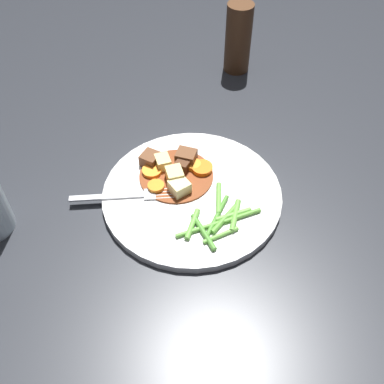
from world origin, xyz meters
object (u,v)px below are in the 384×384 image
(dinner_plate, at_px, (192,195))
(carrot_slice_1, at_px, (202,169))
(carrot_slice_2, at_px, (152,171))
(potato_chunk_1, at_px, (175,176))
(potato_chunk_0, at_px, (163,162))
(meat_chunk_2, at_px, (186,158))
(meat_chunk_0, at_px, (150,159))
(carrot_slice_3, at_px, (193,165))
(carrot_slice_0, at_px, (156,187))
(meat_chunk_1, at_px, (183,166))
(potato_chunk_2, at_px, (179,187))
(fork, at_px, (130,196))
(pepper_mill, at_px, (238,38))

(dinner_plate, relative_size, carrot_slice_1, 8.27)
(carrot_slice_2, relative_size, potato_chunk_1, 1.09)
(potato_chunk_0, distance_m, meat_chunk_2, 0.04)
(meat_chunk_0, bearing_deg, carrot_slice_3, -134.54)
(meat_chunk_2, bearing_deg, carrot_slice_1, -162.67)
(carrot_slice_0, distance_m, carrot_slice_2, 0.03)
(carrot_slice_1, relative_size, meat_chunk_1, 1.62)
(carrot_slice_3, xyz_separation_m, potato_chunk_0, (0.03, 0.04, 0.00))
(potato_chunk_0, bearing_deg, carrot_slice_3, -129.02)
(carrot_slice_2, xyz_separation_m, potato_chunk_0, (0.00, -0.02, 0.01))
(carrot_slice_0, xyz_separation_m, potato_chunk_1, (-0.00, -0.03, 0.01))
(potato_chunk_0, bearing_deg, meat_chunk_1, -141.97)
(potato_chunk_1, xyz_separation_m, meat_chunk_0, (0.06, 0.01, -0.00))
(potato_chunk_2, distance_m, fork, 0.08)
(carrot_slice_0, height_order, carrot_slice_3, carrot_slice_3)
(dinner_plate, bearing_deg, fork, 58.87)
(dinner_plate, relative_size, meat_chunk_0, 9.94)
(carrot_slice_2, distance_m, potato_chunk_0, 0.02)
(meat_chunk_1, bearing_deg, carrot_slice_2, 60.64)
(carrot_slice_2, xyz_separation_m, potato_chunk_2, (-0.06, -0.01, 0.01))
(meat_chunk_1, xyz_separation_m, meat_chunk_2, (0.01, -0.02, 0.00))
(pepper_mill, bearing_deg, carrot_slice_0, 120.74)
(potato_chunk_0, height_order, meat_chunk_0, same)
(carrot_slice_3, height_order, meat_chunk_1, meat_chunk_1)
(dinner_plate, xyz_separation_m, potato_chunk_0, (0.07, 0.01, 0.02))
(carrot_slice_2, distance_m, fork, 0.06)
(dinner_plate, distance_m, potato_chunk_1, 0.04)
(carrot_slice_0, height_order, meat_chunk_0, meat_chunk_0)
(potato_chunk_0, bearing_deg, carrot_slice_1, -134.89)
(potato_chunk_2, bearing_deg, potato_chunk_0, -9.86)
(dinner_plate, distance_m, meat_chunk_2, 0.07)
(potato_chunk_0, relative_size, meat_chunk_2, 0.86)
(potato_chunk_2, distance_m, pepper_mill, 0.38)
(meat_chunk_1, bearing_deg, fork, 88.26)
(carrot_slice_2, bearing_deg, meat_chunk_2, -102.54)
(carrot_slice_0, bearing_deg, meat_chunk_0, -24.61)
(meat_chunk_1, bearing_deg, meat_chunk_2, -54.21)
(carrot_slice_3, distance_m, potato_chunk_2, 0.06)
(carrot_slice_2, height_order, meat_chunk_2, meat_chunk_2)
(carrot_slice_1, height_order, potato_chunk_0, potato_chunk_0)
(potato_chunk_0, height_order, meat_chunk_1, same)
(carrot_slice_0, xyz_separation_m, carrot_slice_2, (0.03, -0.01, -0.00))
(potato_chunk_2, relative_size, meat_chunk_0, 0.99)
(meat_chunk_0, height_order, pepper_mill, pepper_mill)
(potato_chunk_0, relative_size, meat_chunk_0, 0.96)
(fork, bearing_deg, potato_chunk_2, -119.97)
(dinner_plate, relative_size, potato_chunk_0, 10.37)
(pepper_mill, bearing_deg, carrot_slice_1, 129.97)
(carrot_slice_3, relative_size, fork, 0.16)
(pepper_mill, bearing_deg, potato_chunk_2, 126.32)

